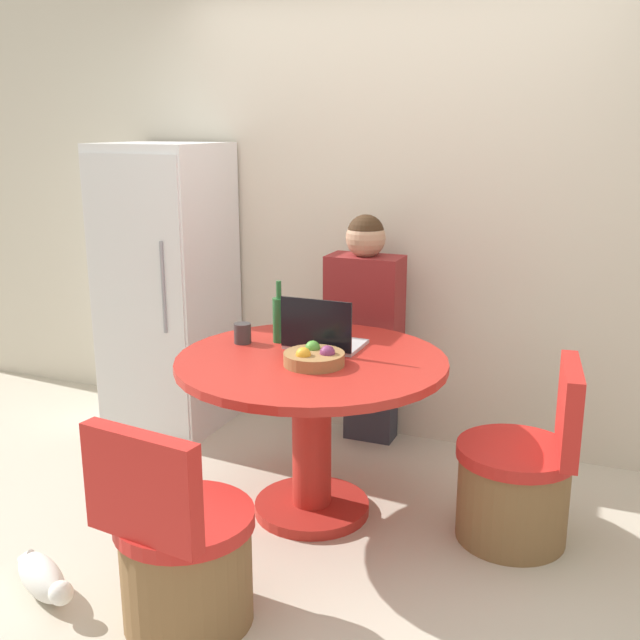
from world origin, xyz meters
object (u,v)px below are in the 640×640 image
at_px(refrigerator, 167,288).
at_px(person_seated, 367,322).
at_px(chair_near_camera, 182,558).
at_px(cat, 43,578).
at_px(chair_right_side, 518,483).
at_px(laptop, 323,338).
at_px(dining_table, 312,402).
at_px(bottle, 279,318).
at_px(fruit_bowl, 314,357).

xyz_separation_m(refrigerator, person_seated, (1.20, 0.13, -0.11)).
distance_m(chair_near_camera, cat, 0.62).
bearing_deg(person_seated, chair_right_side, 143.29).
distance_m(chair_near_camera, laptop, 1.21).
bearing_deg(laptop, cat, 58.88).
bearing_deg(dining_table, cat, -125.16).
height_order(chair_right_side, bottle, bottle).
relative_size(laptop, cat, 0.81).
xyz_separation_m(refrigerator, bottle, (0.98, -0.53, 0.04)).
bearing_deg(cat, fruit_bowl, 76.42).
xyz_separation_m(laptop, bottle, (-0.23, 0.02, 0.06)).
relative_size(chair_right_side, cat, 1.91).
relative_size(chair_right_side, laptop, 2.37).
bearing_deg(laptop, bottle, -5.24).
bearing_deg(cat, laptop, 84.95).
distance_m(chair_right_side, person_seated, 1.27).
height_order(refrigerator, chair_right_side, refrigerator).
height_order(bottle, cat, bottle).
distance_m(laptop, cat, 1.53).
distance_m(laptop, fruit_bowl, 0.25).
distance_m(fruit_bowl, cat, 1.38).
bearing_deg(refrigerator, fruit_bowl, -31.86).
relative_size(refrigerator, fruit_bowl, 6.28).
bearing_deg(cat, chair_near_camera, 33.42).
bearing_deg(dining_table, bottle, 144.18).
bearing_deg(chair_near_camera, dining_table, -90.00).
bearing_deg(chair_near_camera, laptop, -88.58).
xyz_separation_m(bottle, cat, (-0.46, -1.17, -0.80)).
xyz_separation_m(refrigerator, dining_table, (1.22, -0.70, -0.28)).
relative_size(dining_table, chair_near_camera, 1.50).
relative_size(refrigerator, bottle, 5.61).
relative_size(dining_table, chair_right_side, 1.50).
bearing_deg(refrigerator, chair_right_side, -15.02).
relative_size(dining_table, bottle, 4.10).
relative_size(chair_near_camera, cat, 1.91).
distance_m(chair_near_camera, fruit_bowl, 1.00).
bearing_deg(dining_table, chair_near_camera, -97.02).
height_order(chair_near_camera, person_seated, person_seated).
bearing_deg(dining_table, person_seated, 91.62).
xyz_separation_m(chair_near_camera, laptop, (0.11, 1.08, 0.55)).
height_order(refrigerator, bottle, refrigerator).
distance_m(dining_table, person_seated, 0.85).
height_order(dining_table, fruit_bowl, fruit_bowl).
distance_m(refrigerator, dining_table, 1.44).
bearing_deg(person_seated, dining_table, 91.62).
height_order(person_seated, laptop, person_seated).
height_order(dining_table, laptop, laptop).
distance_m(dining_table, chair_near_camera, 0.97).
bearing_deg(refrigerator, laptop, -24.34).
height_order(chair_right_side, laptop, laptop).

